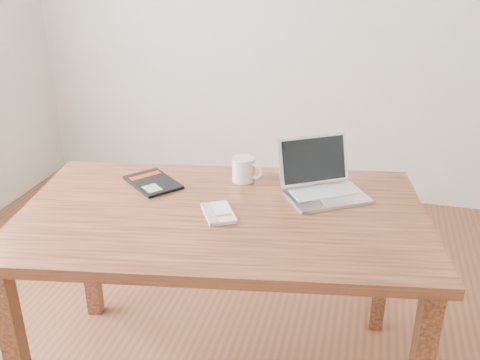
% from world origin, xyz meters
% --- Properties ---
extents(room, '(4.04, 4.04, 2.70)m').
position_xyz_m(room, '(-0.07, 0.00, 1.36)').
color(room, '#58311E').
rests_on(room, ground).
extents(desk, '(1.56, 1.05, 0.75)m').
position_xyz_m(desk, '(-0.17, 0.17, 0.66)').
color(desk, '#542C19').
rests_on(desk, ground).
extents(white_guidebook, '(0.16, 0.19, 0.01)m').
position_xyz_m(white_guidebook, '(-0.17, 0.14, 0.76)').
color(white_guidebook, beige).
rests_on(white_guidebook, desk).
extents(black_guidebook, '(0.27, 0.26, 0.01)m').
position_xyz_m(black_guidebook, '(-0.50, 0.33, 0.76)').
color(black_guidebook, black).
rests_on(black_guidebook, desk).
extents(laptop, '(0.38, 0.37, 0.20)m').
position_xyz_m(laptop, '(0.16, 0.41, 0.79)').
color(laptop, silver).
rests_on(laptop, desk).
extents(coffee_mug, '(0.13, 0.09, 0.10)m').
position_xyz_m(coffee_mug, '(-0.16, 0.45, 0.80)').
color(coffee_mug, white).
rests_on(coffee_mug, desk).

